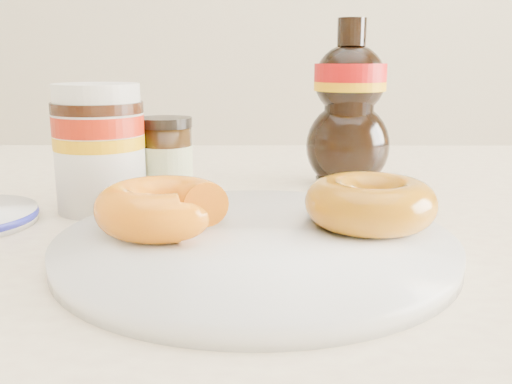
{
  "coord_description": "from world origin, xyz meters",
  "views": [
    {
      "loc": [
        0.0,
        -0.38,
        0.89
      ],
      "look_at": [
        -0.0,
        0.06,
        0.79
      ],
      "focal_mm": 40.0,
      "sensor_mm": 36.0,
      "label": 1
    }
  ],
  "objects_px": {
    "dining_table": "(259,309)",
    "donut_bitten": "(163,207)",
    "plate": "(256,244)",
    "syrup_bottle": "(349,104)",
    "dark_jar": "(167,161)",
    "donut_whole": "(370,203)",
    "nutella_jar": "(99,143)"
  },
  "relations": [
    {
      "from": "dining_table",
      "to": "donut_bitten",
      "type": "height_order",
      "value": "donut_bitten"
    },
    {
      "from": "dining_table",
      "to": "plate",
      "type": "bearing_deg",
      "value": -91.67
    },
    {
      "from": "syrup_bottle",
      "to": "dark_jar",
      "type": "relative_size",
      "value": 2.17
    },
    {
      "from": "donut_whole",
      "to": "syrup_bottle",
      "type": "distance_m",
      "value": 0.22
    },
    {
      "from": "dark_jar",
      "to": "donut_bitten",
      "type": "bearing_deg",
      "value": -82.12
    },
    {
      "from": "dining_table",
      "to": "syrup_bottle",
      "type": "height_order",
      "value": "syrup_bottle"
    },
    {
      "from": "donut_whole",
      "to": "dark_jar",
      "type": "xyz_separation_m",
      "value": [
        -0.18,
        0.13,
        0.01
      ]
    },
    {
      "from": "nutella_jar",
      "to": "donut_bitten",
      "type": "bearing_deg",
      "value": -55.92
    },
    {
      "from": "syrup_bottle",
      "to": "donut_bitten",
      "type": "bearing_deg",
      "value": -127.1
    },
    {
      "from": "dining_table",
      "to": "nutella_jar",
      "type": "height_order",
      "value": "nutella_jar"
    },
    {
      "from": "nutella_jar",
      "to": "dark_jar",
      "type": "xyz_separation_m",
      "value": [
        0.06,
        0.03,
        -0.02
      ]
    },
    {
      "from": "donut_bitten",
      "to": "nutella_jar",
      "type": "relative_size",
      "value": 0.85
    },
    {
      "from": "plate",
      "to": "dark_jar",
      "type": "distance_m",
      "value": 0.18
    },
    {
      "from": "dining_table",
      "to": "donut_whole",
      "type": "relative_size",
      "value": 13.89
    },
    {
      "from": "dining_table",
      "to": "donut_whole",
      "type": "xyz_separation_m",
      "value": [
        0.09,
        -0.06,
        0.12
      ]
    },
    {
      "from": "nutella_jar",
      "to": "dark_jar",
      "type": "bearing_deg",
      "value": 29.57
    },
    {
      "from": "plate",
      "to": "syrup_bottle",
      "type": "bearing_deg",
      "value": 66.95
    },
    {
      "from": "nutella_jar",
      "to": "dark_jar",
      "type": "relative_size",
      "value": 1.4
    },
    {
      "from": "dining_table",
      "to": "donut_bitten",
      "type": "relative_size",
      "value": 13.92
    },
    {
      "from": "plate",
      "to": "nutella_jar",
      "type": "bearing_deg",
      "value": 139.16
    },
    {
      "from": "plate",
      "to": "syrup_bottle",
      "type": "height_order",
      "value": "syrup_bottle"
    },
    {
      "from": "dining_table",
      "to": "plate",
      "type": "xyz_separation_m",
      "value": [
        -0.0,
        -0.09,
        0.09
      ]
    },
    {
      "from": "donut_whole",
      "to": "dark_jar",
      "type": "relative_size",
      "value": 1.2
    },
    {
      "from": "donut_bitten",
      "to": "nutella_jar",
      "type": "xyz_separation_m",
      "value": [
        -0.08,
        0.11,
        0.03
      ]
    },
    {
      "from": "nutella_jar",
      "to": "syrup_bottle",
      "type": "xyz_separation_m",
      "value": [
        0.25,
        0.11,
        0.03
      ]
    },
    {
      "from": "donut_bitten",
      "to": "syrup_bottle",
      "type": "distance_m",
      "value": 0.29
    },
    {
      "from": "donut_bitten",
      "to": "donut_whole",
      "type": "xyz_separation_m",
      "value": [
        0.16,
        0.01,
        0.0
      ]
    },
    {
      "from": "donut_bitten",
      "to": "nutella_jar",
      "type": "distance_m",
      "value": 0.14
    },
    {
      "from": "dark_jar",
      "to": "syrup_bottle",
      "type": "bearing_deg",
      "value": 23.01
    },
    {
      "from": "dining_table",
      "to": "plate",
      "type": "height_order",
      "value": "plate"
    },
    {
      "from": "plate",
      "to": "dark_jar",
      "type": "height_order",
      "value": "dark_jar"
    },
    {
      "from": "nutella_jar",
      "to": "dark_jar",
      "type": "distance_m",
      "value": 0.07
    }
  ]
}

